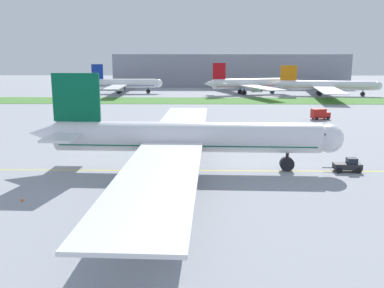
# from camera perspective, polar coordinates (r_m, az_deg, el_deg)

# --- Properties ---
(ground_plane) EXTENTS (600.00, 600.00, 0.00)m
(ground_plane) POSITION_cam_1_polar(r_m,az_deg,el_deg) (70.23, -3.49, -3.48)
(ground_plane) COLOR #9399A0
(ground_plane) RESTS_ON ground
(apron_taxi_line) EXTENTS (280.00, 0.36, 0.01)m
(apron_taxi_line) POSITION_cam_1_polar(r_m,az_deg,el_deg) (70.08, -3.50, -3.51)
(apron_taxi_line) COLOR yellow
(apron_taxi_line) RESTS_ON ground
(grass_median_strip) EXTENTS (320.00, 24.00, 0.10)m
(grass_median_strip) POSITION_cam_1_polar(r_m,az_deg,el_deg) (172.43, -0.92, 5.76)
(grass_median_strip) COLOR #4C8438
(grass_median_strip) RESTS_ON ground
(airliner_foreground) EXTENTS (50.81, 81.30, 15.55)m
(airliner_foreground) POSITION_cam_1_polar(r_m,az_deg,el_deg) (69.44, -1.28, 0.84)
(airliner_foreground) COLOR white
(airliner_foreground) RESTS_ON ground
(pushback_tug) EXTENTS (6.16, 2.45, 2.27)m
(pushback_tug) POSITION_cam_1_polar(r_m,az_deg,el_deg) (73.44, 19.93, -2.67)
(pushback_tug) COLOR #26262B
(pushback_tug) RESTS_ON ground
(ground_crew_wingwalker_port) EXTENTS (0.53, 0.38, 1.62)m
(ground_crew_wingwalker_port) POSITION_cam_1_polar(r_m,az_deg,el_deg) (52.79, -4.58, -7.66)
(ground_crew_wingwalker_port) COLOR black
(ground_crew_wingwalker_port) RESTS_ON ground
(ground_crew_marshaller_front) EXTENTS (0.56, 0.35, 1.65)m
(ground_crew_marshaller_front) POSITION_cam_1_polar(r_m,az_deg,el_deg) (62.56, -9.00, -4.60)
(ground_crew_marshaller_front) COLOR black
(ground_crew_marshaller_front) RESTS_ON ground
(traffic_cone_near_nose) EXTENTS (0.36, 0.36, 0.58)m
(traffic_cone_near_nose) POSITION_cam_1_polar(r_m,az_deg,el_deg) (59.99, -21.54, -6.76)
(traffic_cone_near_nose) COLOR #F2590C
(traffic_cone_near_nose) RESTS_ON ground
(service_truck_baggage_loader) EXTENTS (5.62, 3.36, 3.08)m
(service_truck_baggage_loader) POSITION_cam_1_polar(r_m,az_deg,el_deg) (128.60, 16.55, 3.85)
(service_truck_baggage_loader) COLOR #B21E19
(service_truck_baggage_loader) RESTS_ON ground
(parked_airliner_far_left) EXTENTS (36.78, 57.28, 13.51)m
(parked_airliner_far_left) POSITION_cam_1_polar(r_m,az_deg,el_deg) (206.13, -9.09, 7.89)
(parked_airliner_far_left) COLOR white
(parked_airliner_far_left) RESTS_ON ground
(parked_airliner_far_centre) EXTENTS (39.63, 63.31, 14.31)m
(parked_airliner_far_centre) POSITION_cam_1_polar(r_m,az_deg,el_deg) (199.95, 7.20, 7.90)
(parked_airliner_far_centre) COLOR white
(parked_airliner_far_centre) RESTS_ON ground
(parked_airliner_far_right) EXTENTS (47.26, 77.12, 13.21)m
(parked_airliner_far_right) POSITION_cam_1_polar(r_m,az_deg,el_deg) (201.45, 17.17, 7.39)
(parked_airliner_far_right) COLOR white
(parked_airliner_far_right) RESTS_ON ground
(terminal_building) EXTENTS (130.14, 20.00, 18.00)m
(terminal_building) POSITION_cam_1_polar(r_m,az_deg,el_deg) (248.87, 5.08, 9.68)
(terminal_building) COLOR gray
(terminal_building) RESTS_ON ground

